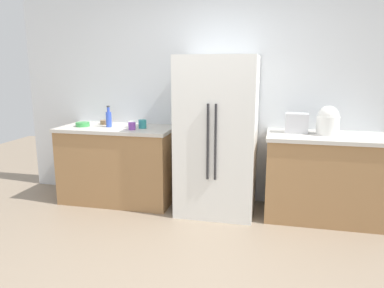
# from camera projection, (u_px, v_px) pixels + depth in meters

# --- Properties ---
(ground_plane) EXTENTS (10.05, 10.05, 0.00)m
(ground_plane) POSITION_uv_depth(u_px,v_px,m) (174.00, 279.00, 2.86)
(ground_plane) COLOR gray
(kitchen_back_panel) EXTENTS (5.03, 0.10, 2.95)m
(kitchen_back_panel) POSITION_uv_depth(u_px,v_px,m) (216.00, 80.00, 4.37)
(kitchen_back_panel) COLOR silver
(kitchen_back_panel) RESTS_ON ground_plane
(counter_left) EXTENTS (1.37, 0.68, 0.92)m
(counter_left) POSITION_uv_depth(u_px,v_px,m) (119.00, 164.00, 4.46)
(counter_left) COLOR #9E7247
(counter_left) RESTS_ON ground_plane
(counter_right) EXTENTS (1.25, 0.68, 0.92)m
(counter_right) POSITION_uv_depth(u_px,v_px,m) (324.00, 177.00, 3.94)
(counter_right) COLOR #9E7247
(counter_right) RESTS_ON ground_plane
(refrigerator) EXTENTS (0.85, 0.75, 1.75)m
(refrigerator) POSITION_uv_depth(u_px,v_px,m) (217.00, 136.00, 4.07)
(refrigerator) COLOR white
(refrigerator) RESTS_ON ground_plane
(toaster) EXTENTS (0.24, 0.17, 0.21)m
(toaster) POSITION_uv_depth(u_px,v_px,m) (296.00, 123.00, 3.97)
(toaster) COLOR silver
(toaster) RESTS_ON counter_right
(rice_cooker) EXTENTS (0.23, 0.23, 0.31)m
(rice_cooker) POSITION_uv_depth(u_px,v_px,m) (328.00, 121.00, 3.85)
(rice_cooker) COLOR white
(rice_cooker) RESTS_ON counter_right
(bottle_a) EXTENTS (0.07, 0.07, 0.25)m
(bottle_a) POSITION_uv_depth(u_px,v_px,m) (109.00, 118.00, 4.34)
(bottle_a) COLOR blue
(bottle_a) RESTS_ON counter_left
(cup_a) EXTENTS (0.09, 0.09, 0.07)m
(cup_a) POSITION_uv_depth(u_px,v_px,m) (132.00, 124.00, 4.33)
(cup_a) COLOR white
(cup_a) RESTS_ON counter_left
(cup_b) EXTENTS (0.09, 0.09, 0.10)m
(cup_b) POSITION_uv_depth(u_px,v_px,m) (142.00, 124.00, 4.26)
(cup_b) COLOR teal
(cup_b) RESTS_ON counter_left
(cup_c) EXTENTS (0.08, 0.08, 0.09)m
(cup_c) POSITION_uv_depth(u_px,v_px,m) (132.00, 126.00, 4.16)
(cup_c) COLOR purple
(cup_c) RESTS_ON counter_left
(bowl_a) EXTENTS (0.14, 0.14, 0.05)m
(bowl_a) POSITION_uv_depth(u_px,v_px,m) (106.00, 122.00, 4.57)
(bowl_a) COLOR brown
(bowl_a) RESTS_ON counter_left
(bowl_b) EXTENTS (0.16, 0.16, 0.05)m
(bowl_b) POSITION_uv_depth(u_px,v_px,m) (83.00, 124.00, 4.40)
(bowl_b) COLOR green
(bowl_b) RESTS_ON counter_left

